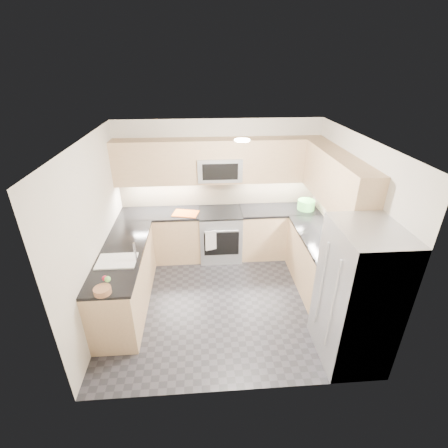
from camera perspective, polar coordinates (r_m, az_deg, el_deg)
floor at (r=5.27m, az=0.29°, el=-12.98°), size 3.60×3.20×0.00m
ceiling at (r=4.13m, az=0.37°, el=14.64°), size 3.60×3.20×0.02m
wall_back at (r=6.02m, az=-0.89°, el=6.24°), size 3.60×0.02×2.50m
wall_front at (r=3.25m, az=2.65°, el=-14.14°), size 3.60×0.02×2.50m
wall_left at (r=4.79m, az=-21.69°, el=-1.56°), size 0.02×3.20×2.50m
wall_right at (r=5.03m, az=21.24°, el=-0.10°), size 0.02×3.20×2.50m
base_cab_back_left at (r=6.13m, az=-10.90°, el=-2.16°), size 1.42×0.60×0.90m
base_cab_back_right at (r=6.24m, az=9.37°, el=-1.44°), size 1.42×0.60×0.90m
base_cab_right at (r=5.42m, az=16.31°, el=-7.03°), size 0.60×1.70×0.90m
base_cab_peninsula at (r=5.12m, az=-16.93°, el=-9.37°), size 0.60×2.00×0.90m
countertop_back_left at (r=5.92m, az=-11.29°, el=1.82°), size 1.42×0.63×0.04m
countertop_back_right at (r=6.04m, az=9.70°, el=2.49°), size 1.42×0.63×0.04m
countertop_right at (r=5.18m, az=16.98°, el=-2.71°), size 0.63×1.70×0.04m
countertop_peninsula at (r=4.86m, az=-17.66°, el=-4.89°), size 0.63×2.00×0.04m
upper_cab_back at (r=5.68m, az=-0.82°, el=11.05°), size 3.60×0.35×0.75m
upper_cab_right at (r=4.97m, az=19.25°, el=7.19°), size 0.35×1.95×0.75m
backsplash_back at (r=6.04m, az=-0.88°, el=5.73°), size 3.60×0.01×0.51m
backsplash_right at (r=5.41m, az=19.23°, el=1.55°), size 0.01×2.30×0.51m
gas_range at (r=6.06m, az=-0.65°, el=-1.90°), size 0.76×0.65×0.91m
range_cooktop at (r=5.86m, az=-0.68°, el=2.05°), size 0.76×0.65×0.03m
oven_door_glass at (r=5.78m, az=-0.44°, el=-3.52°), size 0.62×0.02×0.45m
oven_handle at (r=5.63m, az=-0.44°, el=-1.25°), size 0.60×0.02×0.02m
microwave at (r=5.69m, az=-0.80°, el=9.77°), size 0.76×0.40×0.40m
microwave_door at (r=5.49m, az=-0.67°, el=9.14°), size 0.60×0.01×0.28m
refrigerator at (r=4.19m, az=22.29°, el=-11.73°), size 0.70×0.90×1.80m
fridge_handle_left at (r=3.89m, az=18.50°, el=-13.39°), size 0.02×0.02×1.20m
fridge_handle_right at (r=4.15m, az=16.72°, el=-10.25°), size 0.02×0.02×1.20m
sink_basin at (r=4.68m, az=-18.20°, el=-6.91°), size 0.52×0.38×0.16m
faucet at (r=4.52m, az=-15.36°, el=-4.77°), size 0.03×0.03×0.28m
utensil_bowl at (r=6.08m, az=14.25°, el=3.31°), size 0.33×0.33×0.18m
cutting_board at (r=5.78m, az=-6.77°, el=1.85°), size 0.50×0.40×0.01m
fruit_basket at (r=4.11m, az=-20.59°, el=-10.91°), size 0.25×0.25×0.07m
fruit_apple at (r=4.17m, az=-20.23°, el=-8.93°), size 0.06×0.06×0.06m
fruit_pear at (r=4.14m, az=-19.79°, el=-9.12°), size 0.07×0.07×0.07m
dish_towel_check at (r=5.69m, az=-2.34°, el=-2.92°), size 0.19×0.08×0.38m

